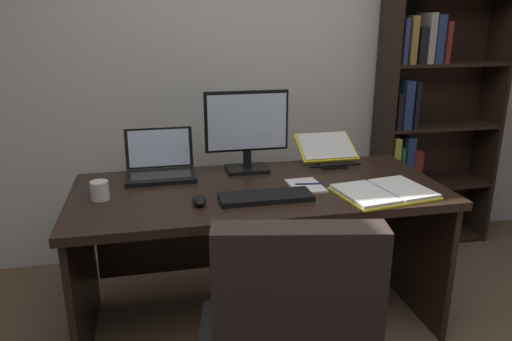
{
  "coord_description": "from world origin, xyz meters",
  "views": [
    {
      "loc": [
        -0.69,
        -1.17,
        1.53
      ],
      "look_at": [
        -0.23,
        0.93,
        0.85
      ],
      "focal_mm": 33.84,
      "sensor_mm": 36.0,
      "label": 1
    }
  ],
  "objects": [
    {
      "name": "computer_mouse",
      "position": [
        -0.51,
        0.81,
        0.77
      ],
      "size": [
        0.06,
        0.1,
        0.04
      ],
      "primitive_type": "ellipsoid",
      "color": "black",
      "rests_on": "desk"
    },
    {
      "name": "bookshelf",
      "position": [
        1.08,
        1.69,
        1.0
      ],
      "size": [
        0.82,
        0.28,
        2.08
      ],
      "color": "black",
      "rests_on": "ground"
    },
    {
      "name": "laptop",
      "position": [
        -0.67,
        1.25,
        0.8
      ],
      "size": [
        0.35,
        0.27,
        0.23
      ],
      "color": "black",
      "rests_on": "desk"
    },
    {
      "name": "pen",
      "position": [
        0.03,
        0.93,
        0.76
      ],
      "size": [
        0.14,
        0.03,
        0.01
      ],
      "primitive_type": "cylinder",
      "rotation": [
        0.0,
        1.57,
        -0.14
      ],
      "color": "navy",
      "rests_on": "notepad"
    },
    {
      "name": "keyboard",
      "position": [
        -0.21,
        0.81,
        0.76
      ],
      "size": [
        0.42,
        0.15,
        0.02
      ],
      "primitive_type": "cube",
      "color": "black",
      "rests_on": "desk"
    },
    {
      "name": "wall_back",
      "position": [
        0.0,
        1.91,
        1.38
      ],
      "size": [
        5.15,
        0.12,
        2.76
      ],
      "primitive_type": "cube",
      "color": "beige",
      "rests_on": "ground"
    },
    {
      "name": "coffee_mug",
      "position": [
        -0.95,
        0.97,
        0.79
      ],
      "size": [
        0.08,
        0.08,
        0.09
      ],
      "primitive_type": "cylinder",
      "color": "silver",
      "rests_on": "desk"
    },
    {
      "name": "open_binder",
      "position": [
        0.34,
        0.76,
        0.76
      ],
      "size": [
        0.46,
        0.38,
        0.02
      ],
      "rotation": [
        0.0,
        0.0,
        0.15
      ],
      "color": "yellow",
      "rests_on": "desk"
    },
    {
      "name": "desk",
      "position": [
        -0.21,
        1.06,
        0.55
      ],
      "size": [
        1.78,
        0.8,
        0.75
      ],
      "color": "black",
      "rests_on": "ground"
    },
    {
      "name": "monitor",
      "position": [
        -0.21,
        1.25,
        0.96
      ],
      "size": [
        0.44,
        0.16,
        0.43
      ],
      "color": "black",
      "rests_on": "desk"
    },
    {
      "name": "reading_stand_with_book",
      "position": [
        0.26,
        1.32,
        0.82
      ],
      "size": [
        0.32,
        0.29,
        0.14
      ],
      "color": "black",
      "rests_on": "desk"
    },
    {
      "name": "notepad",
      "position": [
        0.01,
        0.93,
        0.75
      ],
      "size": [
        0.16,
        0.22,
        0.01
      ],
      "primitive_type": "cube",
      "rotation": [
        0.0,
        0.0,
        0.04
      ],
      "color": "silver",
      "rests_on": "desk"
    }
  ]
}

